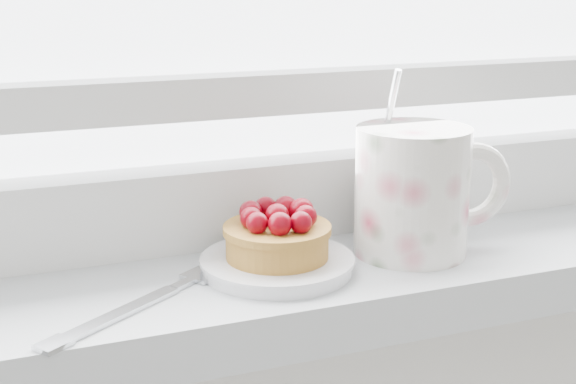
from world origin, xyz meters
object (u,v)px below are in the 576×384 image
raspberry_tart (277,234)px  floral_mug (416,188)px  fork (156,297)px  saucer (277,264)px

raspberry_tart → floral_mug: (0.12, -0.00, 0.03)m
raspberry_tart → floral_mug: 0.13m
fork → floral_mug: bearing=5.1°
fork → raspberry_tart: bearing=11.2°
saucer → floral_mug: (0.12, 0.00, 0.05)m
raspberry_tart → fork: bearing=-168.8°
floral_mug → fork: size_ratio=0.83×
raspberry_tart → fork: (-0.10, -0.02, -0.03)m
floral_mug → fork: bearing=-174.9°
saucer → fork: bearing=-168.9°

